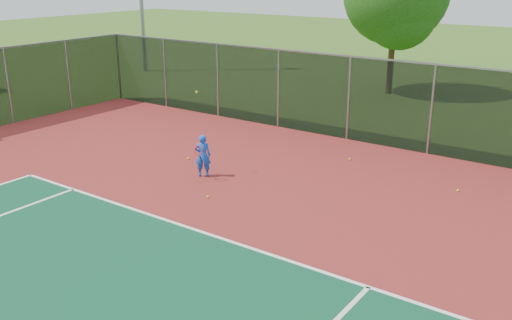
# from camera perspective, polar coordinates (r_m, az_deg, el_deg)

# --- Properties ---
(court_apron) EXTENTS (30.00, 20.00, 0.02)m
(court_apron) POSITION_cam_1_polar(r_m,az_deg,el_deg) (11.67, -0.07, -11.82)
(court_apron) COLOR maroon
(court_apron) RESTS_ON ground
(fence_back) EXTENTS (30.00, 0.06, 3.03)m
(fence_back) POSITION_cam_1_polar(r_m,az_deg,el_deg) (19.61, 17.14, 4.93)
(fence_back) COLOR black
(fence_back) RESTS_ON court_apron
(tennis_player) EXTENTS (0.59, 0.68, 2.55)m
(tennis_player) POSITION_cam_1_polar(r_m,az_deg,el_deg) (16.94, -5.35, 0.46)
(tennis_player) COLOR blue
(tennis_player) RESTS_ON court_apron
(practice_ball_0) EXTENTS (0.07, 0.07, 0.07)m
(practice_ball_0) POSITION_cam_1_polar(r_m,az_deg,el_deg) (15.52, -4.86, -3.68)
(practice_ball_0) COLOR yellow
(practice_ball_0) RESTS_ON court_apron
(practice_ball_2) EXTENTS (0.07, 0.07, 0.07)m
(practice_ball_2) POSITION_cam_1_polar(r_m,az_deg,el_deg) (18.66, -6.78, 0.15)
(practice_ball_2) COLOR yellow
(practice_ball_2) RESTS_ON court_apron
(practice_ball_4) EXTENTS (0.07, 0.07, 0.07)m
(practice_ball_4) POSITION_cam_1_polar(r_m,az_deg,el_deg) (16.85, 19.54, -2.89)
(practice_ball_4) COLOR yellow
(practice_ball_4) RESTS_ON court_apron
(practice_ball_6) EXTENTS (0.07, 0.07, 0.07)m
(practice_ball_6) POSITION_cam_1_polar(r_m,az_deg,el_deg) (18.72, 9.33, 0.09)
(practice_ball_6) COLOR yellow
(practice_ball_6) RESTS_ON court_apron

